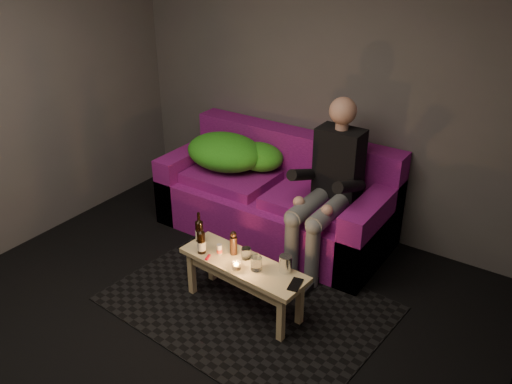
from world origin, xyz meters
TOP-DOWN VIEW (x-y plane):
  - floor at (0.00, 0.00)m, footprint 4.50×4.50m
  - room at (0.00, 0.47)m, footprint 4.50×4.50m
  - rug at (0.17, 0.78)m, footprint 2.10×1.60m
  - sofa at (-0.22, 1.82)m, footprint 2.08×0.94m
  - green_blanket at (-0.72, 1.81)m, footprint 0.91×0.62m
  - person at (0.36, 1.65)m, footprint 0.37×0.86m
  - coffee_table at (0.17, 0.73)m, footprint 1.02×0.40m
  - beer_bottle_a at (-0.27, 0.78)m, footprint 0.06×0.06m
  - beer_bottle_b at (-0.16, 0.66)m, footprint 0.06×0.06m
  - salt_shaker at (-0.03, 0.72)m, footprint 0.05×0.05m
  - pepper_mill at (0.05, 0.78)m, footprint 0.07×0.07m
  - tumbler_back at (0.16, 0.78)m, footprint 0.08×0.08m
  - tealight at (0.18, 0.63)m, footprint 0.07×0.07m
  - tumbler_front at (0.30, 0.71)m, footprint 0.10×0.10m
  - steel_cup at (0.48, 0.80)m, footprint 0.11×0.11m
  - smartphone at (0.62, 0.70)m, footprint 0.10×0.16m
  - red_lighter at (-0.07, 0.63)m, footprint 0.04×0.07m

SIDE VIEW (x-z plane):
  - floor at x=0.00m, z-range 0.00..0.00m
  - rug at x=0.17m, z-range 0.00..0.01m
  - sofa at x=-0.22m, z-range -0.12..0.77m
  - coffee_table at x=0.17m, z-range 0.13..0.54m
  - smartphone at x=0.62m, z-range 0.41..0.42m
  - red_lighter at x=-0.07m, z-range 0.41..0.42m
  - tealight at x=0.18m, z-range 0.41..0.46m
  - salt_shaker at x=-0.03m, z-range 0.41..0.49m
  - tumbler_back at x=0.16m, z-range 0.41..0.49m
  - tumbler_front at x=0.30m, z-range 0.41..0.51m
  - steel_cup at x=0.48m, z-range 0.41..0.53m
  - pepper_mill at x=0.05m, z-range 0.41..0.55m
  - beer_bottle_a at x=-0.27m, z-range 0.37..0.62m
  - beer_bottle_b at x=-0.16m, z-range 0.37..0.63m
  - green_blanket at x=-0.72m, z-range 0.52..0.83m
  - person at x=0.36m, z-range 0.03..1.41m
  - room at x=0.00m, z-range -0.61..3.89m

